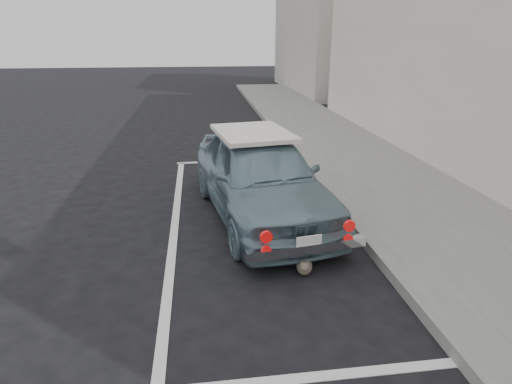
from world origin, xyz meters
TOP-DOWN VIEW (x-y plane):
  - ground at (0.00, 0.00)m, footprint 80.00×80.00m
  - sidewalk at (3.20, 2.00)m, footprint 2.80×40.00m
  - building_far at (6.35, 20.00)m, footprint 3.50×10.00m
  - pline_rear at (0.50, -0.50)m, footprint 3.00×0.12m
  - pline_front at (0.50, 6.50)m, footprint 3.00×0.12m
  - pline_side at (-0.90, 3.00)m, footprint 0.12×7.00m
  - retro_coupe at (0.51, 3.18)m, footprint 2.26×4.31m
  - cat at (0.80, 1.24)m, footprint 0.27×0.44m

SIDE VIEW (x-z plane):
  - ground at x=0.00m, z-range 0.00..0.00m
  - pline_rear at x=0.50m, z-range 0.00..0.01m
  - pline_front at x=0.50m, z-range 0.00..0.01m
  - pline_side at x=-0.90m, z-range 0.00..0.01m
  - sidewalk at x=3.20m, z-range 0.00..0.15m
  - cat at x=0.80m, z-range -0.01..0.23m
  - retro_coupe at x=0.51m, z-range 0.01..1.40m
  - building_far at x=6.35m, z-range 0.00..8.00m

